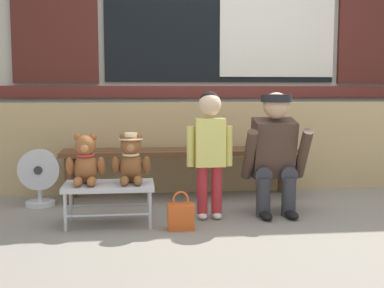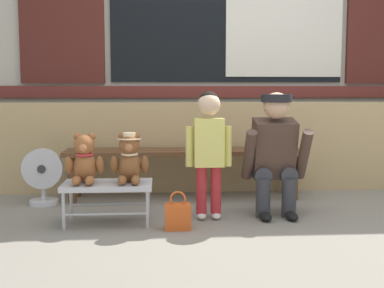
# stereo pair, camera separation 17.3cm
# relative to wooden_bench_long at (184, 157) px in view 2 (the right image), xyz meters

# --- Properties ---
(ground_plane) EXTENTS (60.00, 60.00, 0.00)m
(ground_plane) POSITION_rel_wooden_bench_long_xyz_m (0.49, -1.06, -0.37)
(ground_plane) COLOR gray
(brick_low_wall) EXTENTS (7.10, 0.25, 0.85)m
(brick_low_wall) POSITION_rel_wooden_bench_long_xyz_m (0.49, 0.37, 0.05)
(brick_low_wall) COLOR tan
(brick_low_wall) RESTS_ON ground
(shop_facade) EXTENTS (7.24, 0.26, 3.34)m
(shop_facade) POSITION_rel_wooden_bench_long_xyz_m (0.50, 0.88, 1.31)
(shop_facade) COLOR #B7B2A3
(shop_facade) RESTS_ON ground
(wooden_bench_long) EXTENTS (2.10, 0.40, 0.44)m
(wooden_bench_long) POSITION_rel_wooden_bench_long_xyz_m (0.00, 0.00, 0.00)
(wooden_bench_long) COLOR brown
(wooden_bench_long) RESTS_ON ground
(small_display_bench) EXTENTS (0.64, 0.36, 0.30)m
(small_display_bench) POSITION_rel_wooden_bench_long_xyz_m (-0.60, -0.83, -0.11)
(small_display_bench) COLOR #BCBCC1
(small_display_bench) RESTS_ON ground
(teddy_bear_plain) EXTENTS (0.28, 0.26, 0.36)m
(teddy_bear_plain) POSITION_rel_wooden_bench_long_xyz_m (-0.76, -0.82, 0.09)
(teddy_bear_plain) COLOR #93562D
(teddy_bear_plain) RESTS_ON small_display_bench
(teddy_bear_with_hat) EXTENTS (0.28, 0.27, 0.36)m
(teddy_bear_with_hat) POSITION_rel_wooden_bench_long_xyz_m (-0.44, -0.82, 0.10)
(teddy_bear_with_hat) COLOR brown
(teddy_bear_with_hat) RESTS_ON small_display_bench
(child_standing) EXTENTS (0.35, 0.18, 0.96)m
(child_standing) POSITION_rel_wooden_bench_long_xyz_m (0.15, -0.74, 0.22)
(child_standing) COLOR #B7282D
(child_standing) RESTS_ON ground
(adult_crouching) EXTENTS (0.50, 0.49, 0.95)m
(adult_crouching) POSITION_rel_wooden_bench_long_xyz_m (0.67, -0.66, 0.11)
(adult_crouching) COLOR #333338
(adult_crouching) RESTS_ON ground
(handbag_on_ground) EXTENTS (0.18, 0.11, 0.27)m
(handbag_on_ground) POSITION_rel_wooden_bench_long_xyz_m (-0.10, -1.02, -0.28)
(handbag_on_ground) COLOR #DB561E
(handbag_on_ground) RESTS_ON ground
(floor_fan) EXTENTS (0.34, 0.24, 0.48)m
(floor_fan) POSITION_rel_wooden_bench_long_xyz_m (-1.20, -0.19, -0.13)
(floor_fan) COLOR silver
(floor_fan) RESTS_ON ground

